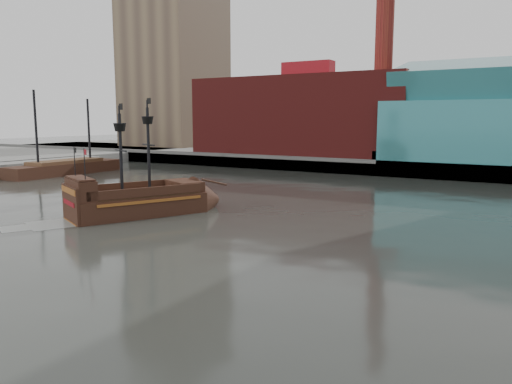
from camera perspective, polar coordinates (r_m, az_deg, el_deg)
The scene contains 6 objects.
ground at distance 27.49m, azimuth -17.53°, elevation -11.74°, with size 400.00×400.00×0.00m, color #242622.
promenade_far at distance 110.99m, azimuth 20.65°, elevation 3.60°, with size 220.00×60.00×2.00m, color slate.
seawall at distance 82.20m, azimuth 16.95°, elevation 2.47°, with size 220.00×1.00×2.60m, color #4C4C49.
skyline at distance 103.64m, azimuth 23.52°, elevation 16.21°, with size 149.00×45.00×62.00m.
pirate_ship at distance 49.65m, azimuth -13.61°, elevation -1.32°, with size 11.14×16.63×12.07m.
docked_vessel at distance 89.43m, azimuth -20.89°, elevation 2.49°, with size 5.17×21.15×14.32m.
Camera 1 is at (19.56, -16.94, 9.29)m, focal length 35.00 mm.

